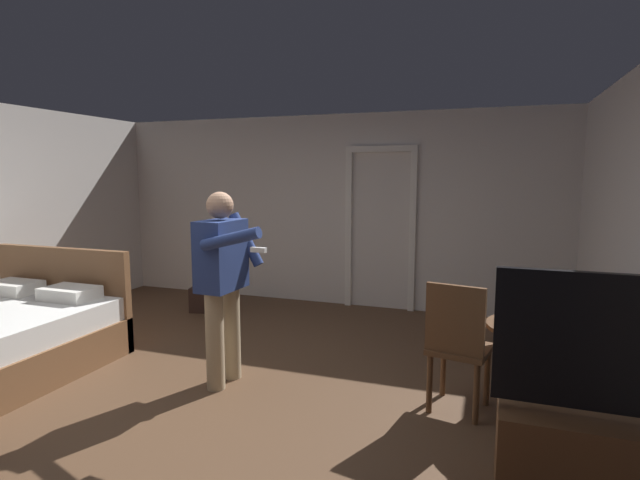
% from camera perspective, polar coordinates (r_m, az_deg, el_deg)
% --- Properties ---
extents(ground_plane, '(6.98, 6.98, 0.00)m').
position_cam_1_polar(ground_plane, '(4.18, -14.05, -17.58)').
color(ground_plane, brown).
extents(wall_back, '(6.42, 0.12, 2.56)m').
position_cam_1_polar(wall_back, '(6.73, 0.89, 3.46)').
color(wall_back, silver).
rests_on(wall_back, ground_plane).
extents(doorway_frame, '(0.93, 0.08, 2.13)m').
position_cam_1_polar(doorway_frame, '(6.46, 7.02, 2.73)').
color(doorway_frame, white).
rests_on(doorway_frame, ground_plane).
extents(tv_flatscreen, '(1.25, 0.40, 1.27)m').
position_cam_1_polar(tv_flatscreen, '(3.17, 31.10, -19.62)').
color(tv_flatscreen, brown).
rests_on(tv_flatscreen, ground_plane).
extents(side_table, '(0.70, 0.70, 0.70)m').
position_cam_1_polar(side_table, '(3.92, 23.80, -12.18)').
color(side_table, brown).
rests_on(side_table, ground_plane).
extents(laptop, '(0.35, 0.35, 0.17)m').
position_cam_1_polar(laptop, '(3.80, 23.67, -8.46)').
color(laptop, black).
rests_on(laptop, side_table).
extents(bottle_on_table, '(0.06, 0.06, 0.28)m').
position_cam_1_polar(bottle_on_table, '(3.76, 26.31, -7.72)').
color(bottle_on_table, '#3C3D29').
rests_on(bottle_on_table, side_table).
extents(wooden_chair, '(0.49, 0.49, 0.99)m').
position_cam_1_polar(wooden_chair, '(3.80, 15.68, -11.36)').
color(wooden_chair, brown).
rests_on(wooden_chair, ground_plane).
extents(person_blue_shirt, '(0.70, 0.62, 1.63)m').
position_cam_1_polar(person_blue_shirt, '(4.15, -11.20, -3.96)').
color(person_blue_shirt, tan).
rests_on(person_blue_shirt, ground_plane).
extents(suitcase_dark, '(0.52, 0.45, 0.32)m').
position_cam_1_polar(suitcase_dark, '(6.62, -12.62, -6.62)').
color(suitcase_dark, black).
rests_on(suitcase_dark, ground_plane).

